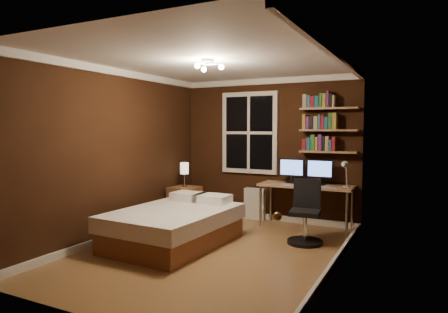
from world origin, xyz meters
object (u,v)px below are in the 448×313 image
at_px(bed, 175,225).
at_px(desk_lamp, 346,174).
at_px(monitor_left, 292,171).
at_px(office_chair, 305,220).
at_px(nightstand, 185,203).
at_px(desk, 306,188).
at_px(monitor_right, 320,172).
at_px(radiator, 255,204).
at_px(bedside_lamp, 184,175).

xyz_separation_m(bed, desk_lamp, (2.03, 1.65, 0.67)).
distance_m(monitor_left, office_chair, 1.19).
bearing_deg(nightstand, desk_lamp, 7.38).
bearing_deg(office_chair, desk, 97.78).
bearing_deg(monitor_right, radiator, 174.09).
xyz_separation_m(bed, desk, (1.40, 1.73, 0.39)).
bearing_deg(desk, monitor_left, 164.16).
bearing_deg(monitor_left, desk, -15.84).
relative_size(nightstand, monitor_left, 1.39).
bearing_deg(bedside_lamp, office_chair, -10.67).
bearing_deg(desk, bed, -128.84).
bearing_deg(desk_lamp, monitor_left, 170.03).
xyz_separation_m(bedside_lamp, desk_lamp, (2.72, 0.32, 0.13)).
bearing_deg(bed, monitor_left, 60.79).
relative_size(bed, desk_lamp, 4.33).
distance_m(bedside_lamp, monitor_left, 1.88).
bearing_deg(nightstand, monitor_left, 15.44).
relative_size(bed, bedside_lamp, 4.38).
xyz_separation_m(nightstand, monitor_left, (1.81, 0.48, 0.63)).
relative_size(radiator, monitor_right, 1.32).
height_order(radiator, desk, desk).
height_order(nightstand, office_chair, office_chair).
xyz_separation_m(radiator, desk_lamp, (1.61, -0.28, 0.66)).
xyz_separation_m(bedside_lamp, radiator, (1.10, 0.60, -0.53)).
bearing_deg(radiator, desk_lamp, -9.87).
distance_m(desk_lamp, office_chair, 1.05).
height_order(bed, monitor_right, monitor_right).
bearing_deg(desk_lamp, bed, -140.92).
relative_size(monitor_left, monitor_right, 1.00).
bearing_deg(office_chair, desk_lamp, 54.05).
distance_m(desk, desk_lamp, 0.70).
distance_m(nightstand, bedside_lamp, 0.51).
height_order(bedside_lamp, radiator, bedside_lamp).
distance_m(nightstand, radiator, 1.25).
bearing_deg(monitor_left, desk_lamp, -9.97).
bearing_deg(bed, nightstand, 119.91).
height_order(monitor_left, monitor_right, same).
relative_size(desk, office_chair, 1.67).
bearing_deg(bed, radiator, 80.55).
relative_size(nightstand, bedside_lamp, 1.36).
bearing_deg(desk_lamp, desk, 172.56).
distance_m(bed, office_chair, 1.86).
height_order(desk, monitor_left, monitor_left).
relative_size(monitor_left, desk_lamp, 0.97).
bearing_deg(monitor_right, office_chair, -88.55).
distance_m(bed, monitor_right, 2.50).
bearing_deg(bedside_lamp, radiator, 28.57).
xyz_separation_m(bedside_lamp, monitor_right, (2.28, 0.48, 0.11)).
bearing_deg(monitor_left, office_chair, -61.62).
xyz_separation_m(nightstand, desk, (2.08, 0.40, 0.36)).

